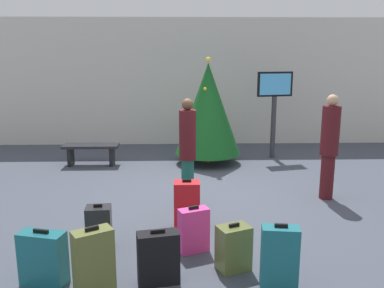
{
  "coord_description": "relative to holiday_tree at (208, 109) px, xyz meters",
  "views": [
    {
      "loc": [
        -0.32,
        -7.17,
        2.58
      ],
      "look_at": [
        -0.1,
        0.32,
        0.9
      ],
      "focal_mm": 39.22,
      "sensor_mm": 36.0,
      "label": 1
    }
  ],
  "objects": [
    {
      "name": "suitcase_3",
      "position": [
        0.44,
        -5.32,
        -0.91
      ],
      "size": [
        0.42,
        0.25,
        0.77
      ],
      "color": "#19606B",
      "rests_on": "ground_plane"
    },
    {
      "name": "suitcase_4",
      "position": [
        -0.55,
        -3.62,
        -0.93
      ],
      "size": [
        0.38,
        0.28,
        0.74
      ],
      "color": "#B2191E",
      "rests_on": "ground_plane"
    },
    {
      "name": "suitcase_6",
      "position": [
        -0.01,
        -4.88,
        -1.0
      ],
      "size": [
        0.45,
        0.39,
        0.59
      ],
      "color": "#59602D",
      "rests_on": "ground_plane"
    },
    {
      "name": "waiting_bench",
      "position": [
        -2.68,
        -0.09,
        -0.93
      ],
      "size": [
        1.26,
        0.44,
        0.48
      ],
      "color": "black",
      "rests_on": "ground_plane"
    },
    {
      "name": "suitcase_1",
      "position": [
        -1.72,
        -4.28,
        -0.98
      ],
      "size": [
        0.34,
        0.28,
        0.62
      ],
      "color": "#232326",
      "rests_on": "ground_plane"
    },
    {
      "name": "suitcase_2",
      "position": [
        -0.89,
        -5.15,
        -0.97
      ],
      "size": [
        0.5,
        0.3,
        0.65
      ],
      "color": "black",
      "rests_on": "ground_plane"
    },
    {
      "name": "flight_info_kiosk",
      "position": [
        1.62,
        0.48,
        0.18
      ],
      "size": [
        0.87,
        0.25,
        2.09
      ],
      "color": "#333338",
      "rests_on": "ground_plane"
    },
    {
      "name": "suitcase_7",
      "position": [
        -2.17,
        -5.14,
        -0.97
      ],
      "size": [
        0.55,
        0.35,
        0.66
      ],
      "color": "#19606B",
      "rests_on": "ground_plane"
    },
    {
      "name": "holiday_tree",
      "position": [
        0.0,
        0.0,
        0.0
      ],
      "size": [
        1.5,
        1.5,
        2.44
      ],
      "color": "#4C3319",
      "rests_on": "ground_plane"
    },
    {
      "name": "suitcase_0",
      "position": [
        -1.56,
        -5.38,
        -0.9
      ],
      "size": [
        0.46,
        0.39,
        0.79
      ],
      "color": "#59602D",
      "rests_on": "ground_plane"
    },
    {
      "name": "traveller_0",
      "position": [
        1.95,
        -2.45,
        -0.29
      ],
      "size": [
        0.44,
        0.44,
        1.85
      ],
      "color": "#4C1419",
      "rests_on": "ground_plane"
    },
    {
      "name": "suitcase_5",
      "position": [
        -0.47,
        -4.4,
        -0.98
      ],
      "size": [
        0.43,
        0.31,
        0.63
      ],
      "color": "#E5388C",
      "rests_on": "ground_plane"
    },
    {
      "name": "ground_plane",
      "position": [
        -0.32,
        -2.3,
        -1.28
      ],
      "size": [
        16.0,
        16.0,
        0.0
      ],
      "primitive_type": "plane",
      "color": "#424754"
    },
    {
      "name": "back_wall",
      "position": [
        -0.32,
        2.16,
        0.44
      ],
      "size": [
        16.0,
        0.2,
        3.44
      ],
      "primitive_type": "cube",
      "color": "beige",
      "rests_on": "ground_plane"
    },
    {
      "name": "traveller_1",
      "position": [
        -0.51,
        -2.61,
        -0.31
      ],
      "size": [
        0.37,
        0.37,
        1.81
      ],
      "color": "#19594C",
      "rests_on": "ground_plane"
    }
  ]
}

